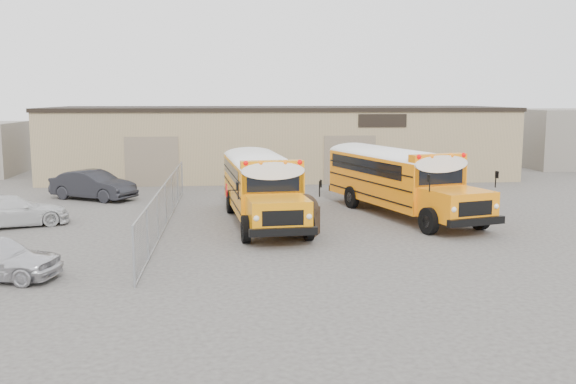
{
  "coord_description": "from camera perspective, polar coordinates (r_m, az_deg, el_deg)",
  "views": [
    {
      "loc": [
        -3.23,
        -23.78,
        5.33
      ],
      "look_at": [
        -1.02,
        1.26,
        1.6
      ],
      "focal_mm": 40.0,
      "sensor_mm": 36.0,
      "label": 1
    }
  ],
  "objects": [
    {
      "name": "school_bus_left",
      "position": [
        33.72,
        -3.82,
        2.25
      ],
      "size": [
        3.41,
        10.27,
        2.95
      ],
      "color": "orange",
      "rests_on": "ground"
    },
    {
      "name": "chainlink_fence",
      "position": [
        27.28,
        -10.81,
        -1.05
      ],
      "size": [
        0.07,
        18.07,
        1.81
      ],
      "color": "#94969C",
      "rests_on": "ground"
    },
    {
      "name": "ground",
      "position": [
        24.58,
        2.63,
        -4.09
      ],
      "size": [
        120.0,
        120.0,
        0.0
      ],
      "primitive_type": "plane",
      "color": "#423F3C",
      "rests_on": "ground"
    },
    {
      "name": "school_bus_right",
      "position": [
        35.21,
        4.36,
        2.61
      ],
      "size": [
        5.43,
        10.73,
        3.06
      ],
      "color": "orange",
      "rests_on": "ground"
    },
    {
      "name": "tarp_bundle",
      "position": [
        24.92,
        1.4,
        -1.95
      ],
      "size": [
        1.37,
        1.31,
        1.63
      ],
      "color": "black",
      "rests_on": "ground"
    },
    {
      "name": "car_white",
      "position": [
        28.94,
        -23.27,
        -1.57
      ],
      "size": [
        4.79,
        3.26,
        1.29
      ],
      "primitive_type": "imported",
      "rotation": [
        0.0,
        0.0,
        1.93
      ],
      "color": "silver",
      "rests_on": "ground"
    },
    {
      "name": "car_dark",
      "position": [
        35.07,
        -16.94,
        0.6
      ],
      "size": [
        4.86,
        3.71,
        1.54
      ],
      "primitive_type": "imported",
      "rotation": [
        0.0,
        0.0,
        1.06
      ],
      "color": "black",
      "rests_on": "ground"
    },
    {
      "name": "warehouse",
      "position": [
        43.99,
        -0.83,
        4.59
      ],
      "size": [
        30.2,
        10.2,
        4.67
      ],
      "color": "tan",
      "rests_on": "ground"
    }
  ]
}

